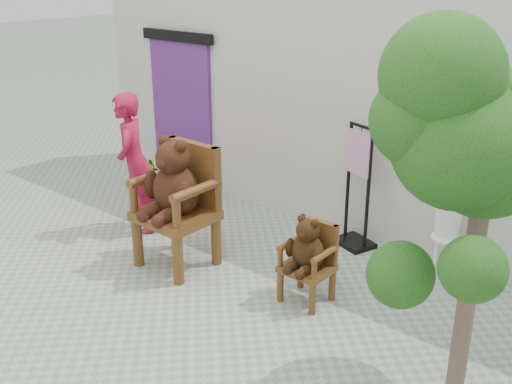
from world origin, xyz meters
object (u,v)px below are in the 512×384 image
at_px(stool_bucket, 448,221).
at_px(tree, 475,140).
at_px(chair_big, 177,192).
at_px(display_stand, 357,201).
at_px(chair_small, 308,252).
at_px(cafe_table, 177,180).
at_px(person, 137,163).

height_order(stool_bucket, tree, tree).
relative_size(chair_big, stool_bucket, 1.04).
xyz_separation_m(chair_big, display_stand, (1.30, 1.68, -0.30)).
height_order(chair_small, tree, tree).
height_order(chair_small, stool_bucket, stool_bucket).
distance_m(cafe_table, display_stand, 2.55).
xyz_separation_m(person, display_stand, (2.40, 1.34, -0.30)).
relative_size(chair_big, chair_small, 1.62).
bearing_deg(display_stand, cafe_table, -147.41).
bearing_deg(chair_big, chair_small, 9.91).
height_order(display_stand, stool_bucket, display_stand).
relative_size(display_stand, stool_bucket, 1.04).
distance_m(display_stand, tree, 3.00).
bearing_deg(display_stand, person, -132.15).
bearing_deg(tree, cafe_table, 165.17).
distance_m(chair_big, person, 1.15).
xyz_separation_m(cafe_table, stool_bucket, (3.59, 0.62, 0.20)).
relative_size(chair_small, display_stand, 0.61).
bearing_deg(tree, person, 174.31).
bearing_deg(display_stand, tree, -24.22).
xyz_separation_m(chair_big, tree, (3.21, -0.09, 1.21)).
bearing_deg(tree, chair_big, 178.46).
height_order(person, stool_bucket, person).
height_order(chair_big, cafe_table, chair_big).
xyz_separation_m(chair_big, person, (-1.10, 0.34, 0.01)).
bearing_deg(cafe_table, person, -84.74).
xyz_separation_m(person, tree, (4.31, -0.43, 1.20)).
xyz_separation_m(person, stool_bucket, (3.53, 1.34, -0.24)).
distance_m(person, display_stand, 2.77).
bearing_deg(person, stool_bucket, 73.79).
bearing_deg(stool_bucket, cafe_table, -170.29).
bearing_deg(chair_big, tree, -1.54).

